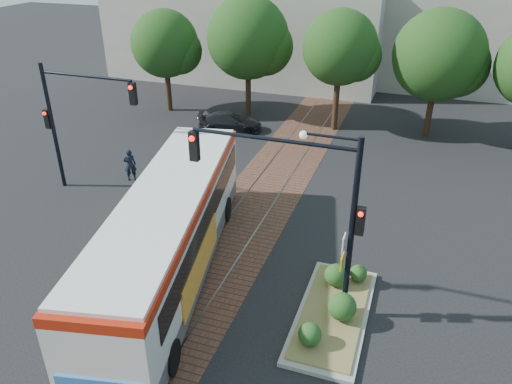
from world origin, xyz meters
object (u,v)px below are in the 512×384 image
city_bus (170,228)px  signal_pole_left (70,112)px  traffic_island (334,307)px  officer (130,165)px  parked_car (230,122)px  signal_pole_main (312,197)px

city_bus → signal_pole_left: size_ratio=2.13×
traffic_island → officer: 13.26m
city_bus → officer: 8.32m
traffic_island → parked_car: parked_car is taller
city_bus → traffic_island: bearing=-15.2°
city_bus → officer: (-5.52, 6.14, -1.05)m
traffic_island → signal_pole_left: (-13.19, 4.89, 3.54)m
signal_pole_left → officer: size_ratio=3.65×
parked_car → officer: bearing=148.5°
city_bus → parked_car: size_ratio=3.28×
city_bus → signal_pole_left: signal_pole_left is taller
city_bus → traffic_island: (6.01, -0.38, -1.54)m
signal_pole_main → officer: 12.82m
signal_pole_left → parked_car: 10.86m
signal_pole_left → officer: 3.83m
signal_pole_main → parked_car: 17.09m
signal_pole_main → parked_car: signal_pole_main is taller
signal_pole_left → officer: bearing=44.4°
officer → traffic_island: bearing=115.8°
parked_car → signal_pole_main: bearing=-166.2°
traffic_island → officer: officer is taller
traffic_island → signal_pole_main: signal_pole_main is taller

